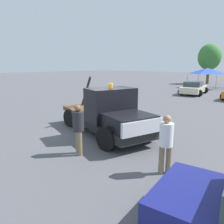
# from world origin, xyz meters

# --- Properties ---
(ground_plane) EXTENTS (160.00, 160.00, 0.00)m
(ground_plane) POSITION_xyz_m (0.00, 0.00, 0.00)
(ground_plane) COLOR #545459
(tow_truck) EXTENTS (5.88, 3.35, 2.51)m
(tow_truck) POSITION_xyz_m (0.32, -0.09, 0.91)
(tow_truck) COLOR black
(tow_truck) RESTS_ON ground
(person_near_truck) EXTENTS (0.38, 0.38, 1.72)m
(person_near_truck) POSITION_xyz_m (3.98, -1.54, 1.00)
(person_near_truck) COLOR #847051
(person_near_truck) RESTS_ON ground
(person_at_hood) EXTENTS (0.39, 0.39, 1.75)m
(person_at_hood) POSITION_xyz_m (1.09, -2.33, 1.01)
(person_at_hood) COLOR #847051
(person_at_hood) RESTS_ON ground
(parked_car_cream) EXTENTS (2.90, 4.66, 1.34)m
(parked_car_cream) POSITION_xyz_m (-2.47, 15.82, 0.65)
(parked_car_cream) COLOR beige
(parked_car_cream) RESTS_ON ground
(canopy_tent_blue) EXTENTS (3.65, 3.65, 2.65)m
(canopy_tent_blue) POSITION_xyz_m (-3.62, 22.57, 2.27)
(canopy_tent_blue) COLOR #9E9EA3
(canopy_tent_blue) RESTS_ON ground
(tree_left) EXTENTS (3.53, 3.53, 6.31)m
(tree_left) POSITION_xyz_m (-6.09, 29.97, 4.23)
(tree_left) COLOR brown
(tree_left) RESTS_ON ground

